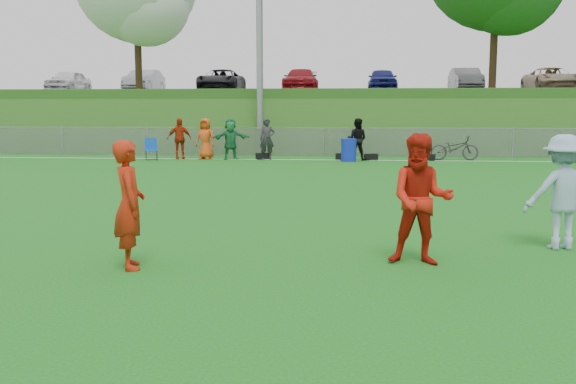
# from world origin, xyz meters

# --- Properties ---
(ground) EXTENTS (120.00, 120.00, 0.00)m
(ground) POSITION_xyz_m (0.00, 0.00, 0.00)
(ground) COLOR #145E13
(ground) RESTS_ON ground
(sideline_far) EXTENTS (60.00, 0.10, 0.01)m
(sideline_far) POSITION_xyz_m (0.00, 18.00, 0.01)
(sideline_far) COLOR white
(sideline_far) RESTS_ON ground
(fence) EXTENTS (58.00, 0.06, 1.30)m
(fence) POSITION_xyz_m (0.00, 20.00, 0.65)
(fence) COLOR gray
(fence) RESTS_ON ground
(light_pole) EXTENTS (1.20, 0.40, 12.15)m
(light_pole) POSITION_xyz_m (-3.00, 20.80, 6.71)
(light_pole) COLOR gray
(light_pole) RESTS_ON ground
(berm) EXTENTS (120.00, 18.00, 3.00)m
(berm) POSITION_xyz_m (0.00, 31.00, 1.50)
(berm) COLOR #295A19
(berm) RESTS_ON ground
(parking_lot) EXTENTS (120.00, 12.00, 0.10)m
(parking_lot) POSITION_xyz_m (0.00, 33.00, 3.05)
(parking_lot) COLOR black
(parking_lot) RESTS_ON berm
(car_row) EXTENTS (32.04, 5.18, 1.44)m
(car_row) POSITION_xyz_m (-1.17, 32.00, 3.82)
(car_row) COLOR white
(car_row) RESTS_ON parking_lot
(spectator_row) EXTENTS (8.39, 1.06, 1.69)m
(spectator_row) POSITION_xyz_m (-3.11, 18.00, 0.85)
(spectator_row) COLOR #A9280B
(spectator_row) RESTS_ON ground
(gear_bags) EXTENTS (7.36, 0.56, 0.26)m
(gear_bags) POSITION_xyz_m (1.11, 18.10, 0.13)
(gear_bags) COLOR black
(gear_bags) RESTS_ON ground
(player_red_left) EXTENTS (0.62, 0.73, 1.69)m
(player_red_left) POSITION_xyz_m (-1.78, -0.18, 0.84)
(player_red_left) COLOR #AB210B
(player_red_left) RESTS_ON ground
(player_red_center) EXTENTS (0.93, 0.76, 1.76)m
(player_red_center) POSITION_xyz_m (2.03, 0.41, 0.88)
(player_red_center) COLOR red
(player_red_center) RESTS_ON ground
(player_blue) EXTENTS (1.19, 0.79, 1.71)m
(player_blue) POSITION_xyz_m (4.23, 1.60, 0.86)
(player_blue) COLOR #90ADC8
(player_blue) RESTS_ON ground
(recycling_bin) EXTENTS (0.73, 0.73, 0.91)m
(recycling_bin) POSITION_xyz_m (1.03, 17.37, 0.45)
(recycling_bin) COLOR #1026B6
(recycling_bin) RESTS_ON ground
(camp_chair) EXTENTS (0.64, 0.65, 0.89)m
(camp_chair) POSITION_xyz_m (-6.98, 17.22, 0.26)
(camp_chair) COLOR #1149B8
(camp_chair) RESTS_ON ground
(bicycle) EXTENTS (1.92, 0.70, 1.00)m
(bicycle) POSITION_xyz_m (5.31, 18.33, 0.50)
(bicycle) COLOR #2B2B2D
(bicycle) RESTS_ON ground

